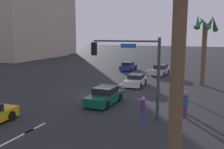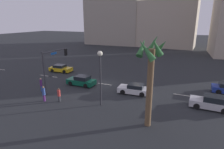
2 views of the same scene
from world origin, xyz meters
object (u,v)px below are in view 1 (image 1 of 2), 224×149
(pedestrian_0, at_px, (185,104))
(building_0, at_px, (33,22))
(car_1, at_px, (128,66))
(pedestrian_2, at_px, (180,99))
(palm_tree_0, at_px, (205,37))
(car_3, at_px, (104,96))
(traffic_signal, at_px, (133,63))
(pedestrian_1, at_px, (143,110))
(car_4, at_px, (160,70))
(streetlamp, at_px, (177,50))
(car_0, at_px, (136,80))

(pedestrian_0, height_order, building_0, building_0)
(car_1, height_order, pedestrian_0, pedestrian_0)
(pedestrian_2, bearing_deg, palm_tree_0, 174.36)
(car_3, xyz_separation_m, pedestrian_0, (0.97, 6.64, 0.32))
(traffic_signal, bearing_deg, pedestrian_1, 41.82)
(car_4, xyz_separation_m, streetlamp, (11.28, 3.88, 3.62))
(car_1, bearing_deg, palm_tree_0, 55.85)
(building_0, bearing_deg, pedestrian_1, 48.22)
(car_1, bearing_deg, traffic_signal, 19.92)
(streetlamp, bearing_deg, palm_tree_0, 159.72)
(car_0, bearing_deg, traffic_signal, 16.17)
(car_1, height_order, palm_tree_0, palm_tree_0)
(car_0, relative_size, pedestrian_2, 2.48)
(traffic_signal, relative_size, pedestrian_1, 2.99)
(pedestrian_0, bearing_deg, streetlamp, -165.98)
(car_0, xyz_separation_m, car_3, (8.05, -0.18, 0.04))
(streetlamp, height_order, pedestrian_2, streetlamp)
(car_3, distance_m, traffic_signal, 4.99)
(car_0, relative_size, traffic_signal, 0.74)
(car_0, xyz_separation_m, pedestrian_1, (11.57, 4.13, 0.40))
(car_0, relative_size, building_0, 0.20)
(traffic_signal, relative_size, building_0, 0.27)
(car_0, xyz_separation_m, car_1, (-11.27, -4.83, 0.03))
(pedestrian_2, height_order, palm_tree_0, palm_tree_0)
(car_0, distance_m, building_0, 51.35)
(pedestrian_0, xyz_separation_m, building_0, (-39.53, -46.83, 8.38))
(car_4, height_order, pedestrian_0, pedestrian_0)
(car_0, height_order, car_3, car_3)
(pedestrian_1, height_order, pedestrian_2, pedestrian_1)
(car_4, relative_size, building_0, 0.21)
(car_0, xyz_separation_m, pedestrian_2, (7.31, 5.88, 0.26))
(car_3, relative_size, car_4, 0.98)
(pedestrian_0, relative_size, building_0, 0.09)
(car_1, height_order, car_3, car_3)
(palm_tree_0, bearing_deg, pedestrian_1, -10.65)
(traffic_signal, relative_size, pedestrian_0, 3.01)
(pedestrian_1, distance_m, pedestrian_2, 4.61)
(building_0, bearing_deg, pedestrian_2, 52.34)
(traffic_signal, relative_size, palm_tree_0, 0.69)
(car_3, distance_m, palm_tree_0, 14.24)
(car_4, bearing_deg, car_3, -3.78)
(car_3, distance_m, pedestrian_0, 6.72)
(car_1, height_order, traffic_signal, traffic_signal)
(car_1, height_order, streetlamp, streetlamp)
(car_1, bearing_deg, pedestrian_0, 29.08)
(pedestrian_1, bearing_deg, pedestrian_0, 137.61)
(car_0, height_order, traffic_signal, traffic_signal)
(car_3, xyz_separation_m, palm_tree_0, (-11.35, 7.11, 4.84))
(streetlamp, height_order, pedestrian_0, streetlamp)
(car_3, bearing_deg, car_4, 176.22)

